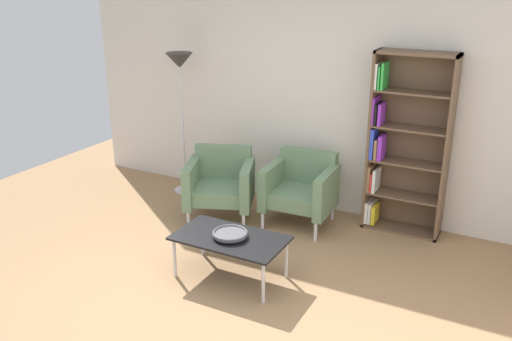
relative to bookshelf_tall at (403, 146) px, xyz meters
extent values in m
plane|color=#9E7751|center=(-0.90, -2.25, -0.93)|extent=(8.32, 8.32, 0.00)
cube|color=silver|center=(-0.90, 0.21, 0.52)|extent=(6.40, 0.12, 2.90)
cube|color=brown|center=(-0.32, -0.02, 0.02)|extent=(0.03, 0.30, 1.90)
cube|color=brown|center=(0.45, -0.02, 0.02)|extent=(0.03, 0.30, 1.90)
cube|color=brown|center=(0.07, -0.02, 0.95)|extent=(0.80, 0.30, 0.03)
cube|color=brown|center=(0.07, -0.02, -0.92)|extent=(0.80, 0.30, 0.03)
cube|color=brown|center=(0.07, 0.12, 0.02)|extent=(0.80, 0.02, 1.90)
cube|color=brown|center=(0.07, -0.02, -0.53)|extent=(0.76, 0.28, 0.02)
cube|color=brown|center=(0.07, -0.02, -0.17)|extent=(0.76, 0.28, 0.02)
cube|color=brown|center=(0.07, -0.02, 0.20)|extent=(0.76, 0.28, 0.02)
cube|color=brown|center=(0.07, -0.02, 0.57)|extent=(0.76, 0.28, 0.02)
cube|color=white|center=(-0.29, -0.05, -0.77)|extent=(0.03, 0.22, 0.23)
cube|color=white|center=(-0.25, -0.05, -0.78)|extent=(0.03, 0.23, 0.23)
cube|color=yellow|center=(-0.21, -0.07, -0.79)|extent=(0.04, 0.20, 0.21)
cube|color=olive|center=(-0.29, -0.06, -0.38)|extent=(0.03, 0.21, 0.29)
cube|color=red|center=(-0.26, -0.05, -0.42)|extent=(0.02, 0.24, 0.20)
cube|color=white|center=(-0.23, -0.04, -0.40)|extent=(0.03, 0.24, 0.25)
cube|color=blue|center=(-0.29, -0.06, 0.01)|extent=(0.04, 0.21, 0.33)
cube|color=olive|center=(-0.24, -0.06, -0.05)|extent=(0.03, 0.20, 0.22)
cube|color=purple|center=(-0.20, -0.07, -0.02)|extent=(0.04, 0.20, 0.26)
cube|color=purple|center=(-0.30, -0.04, 0.36)|extent=(0.02, 0.25, 0.28)
cube|color=black|center=(-0.27, -0.05, 0.32)|extent=(0.02, 0.23, 0.22)
cube|color=purple|center=(-0.23, -0.06, 0.33)|extent=(0.03, 0.20, 0.22)
cube|color=white|center=(-0.29, -0.06, 0.71)|extent=(0.02, 0.22, 0.26)
cube|color=green|center=(-0.26, -0.04, 0.70)|extent=(0.02, 0.25, 0.23)
cube|color=green|center=(-0.23, -0.05, 0.72)|extent=(0.02, 0.23, 0.27)
cube|color=black|center=(-1.07, -1.72, -0.54)|extent=(1.00, 0.56, 0.02)
cylinder|color=silver|center=(-1.52, -1.95, -0.74)|extent=(0.03, 0.03, 0.38)
cylinder|color=silver|center=(-0.62, -1.95, -0.74)|extent=(0.03, 0.03, 0.38)
cylinder|color=silver|center=(-1.52, -1.49, -0.74)|extent=(0.03, 0.03, 0.38)
cylinder|color=silver|center=(-0.62, -1.49, -0.74)|extent=(0.03, 0.03, 0.38)
cylinder|color=#4C4C51|center=(-1.07, -1.72, -0.52)|extent=(0.13, 0.13, 0.02)
cylinder|color=#4C4C51|center=(-1.07, -1.72, -0.50)|extent=(0.32, 0.32, 0.02)
torus|color=#4C4C51|center=(-1.07, -1.72, -0.49)|extent=(0.32, 0.32, 0.02)
cube|color=slate|center=(-0.97, -0.40, -0.61)|extent=(0.67, 0.61, 0.16)
cube|color=slate|center=(-0.98, -0.13, -0.34)|extent=(0.65, 0.15, 0.38)
cube|color=slate|center=(-1.28, -0.44, -0.50)|extent=(0.13, 0.62, 0.46)
cube|color=slate|center=(-0.66, -0.41, -0.50)|extent=(0.13, 0.62, 0.46)
cylinder|color=silver|center=(-1.25, -0.73, -0.81)|extent=(0.04, 0.04, 0.24)
cylinder|color=silver|center=(-0.65, -0.70, -0.81)|extent=(0.04, 0.04, 0.24)
cylinder|color=silver|center=(-1.28, -0.15, -0.81)|extent=(0.04, 0.04, 0.24)
cylinder|color=silver|center=(-0.68, -0.12, -0.81)|extent=(0.04, 0.04, 0.24)
cube|color=slate|center=(-1.80, -0.69, -0.61)|extent=(0.81, 0.78, 0.16)
cube|color=slate|center=(-1.90, -0.44, -0.34)|extent=(0.64, 0.35, 0.38)
cube|color=slate|center=(-2.08, -0.82, -0.50)|extent=(0.32, 0.61, 0.46)
cube|color=slate|center=(-1.51, -0.59, -0.50)|extent=(0.32, 0.61, 0.46)
cylinder|color=silver|center=(-1.97, -1.09, -0.81)|extent=(0.04, 0.04, 0.24)
cylinder|color=silver|center=(-1.41, -0.87, -0.81)|extent=(0.04, 0.04, 0.24)
cylinder|color=silver|center=(-2.18, -0.55, -0.81)|extent=(0.04, 0.04, 0.24)
cylinder|color=silver|center=(-1.62, -0.33, -0.81)|extent=(0.04, 0.04, 0.24)
cylinder|color=silver|center=(-2.63, -0.19, -0.92)|extent=(0.28, 0.28, 0.02)
cylinder|color=silver|center=(-2.63, -0.19, -0.08)|extent=(0.03, 0.03, 1.65)
cone|color=#2D2D2D|center=(-2.63, -0.19, 0.72)|extent=(0.32, 0.32, 0.18)
camera|label=1|loc=(1.14, -5.42, 1.66)|focal=37.89mm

